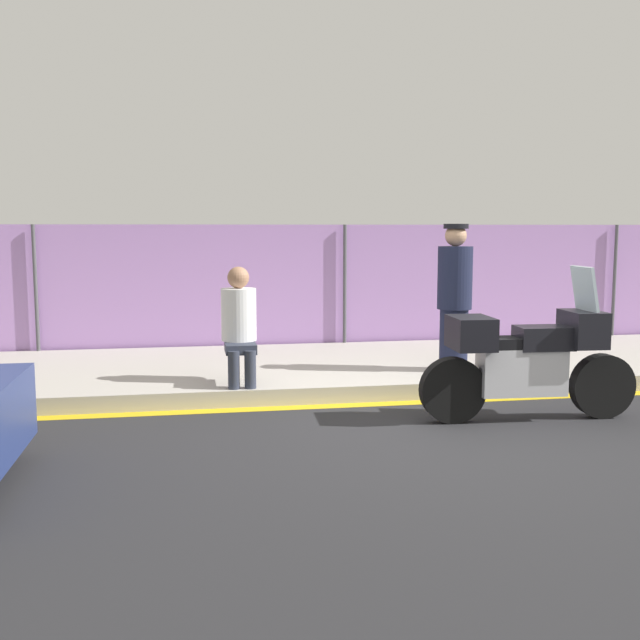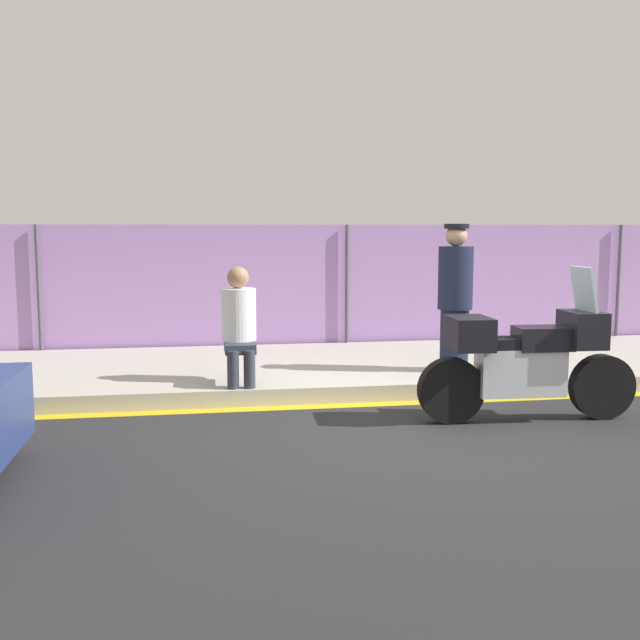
# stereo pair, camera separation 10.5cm
# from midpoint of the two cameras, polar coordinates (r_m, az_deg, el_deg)

# --- Properties ---
(ground_plane) EXTENTS (120.00, 120.00, 0.00)m
(ground_plane) POSITION_cam_midpoint_polar(r_m,az_deg,el_deg) (6.90, 9.23, -8.27)
(ground_plane) COLOR #262628
(sidewalk) EXTENTS (31.10, 2.97, 0.18)m
(sidewalk) POSITION_cam_midpoint_polar(r_m,az_deg,el_deg) (9.33, 4.15, -3.62)
(sidewalk) COLOR #ADA89E
(sidewalk) RESTS_ON ground_plane
(curb_paint_stripe) EXTENTS (31.10, 0.18, 0.01)m
(curb_paint_stripe) POSITION_cam_midpoint_polar(r_m,az_deg,el_deg) (7.86, 6.82, -6.31)
(curb_paint_stripe) COLOR gold
(curb_paint_stripe) RESTS_ON ground_plane
(storefront_fence) EXTENTS (29.55, 0.17, 1.86)m
(storefront_fence) POSITION_cam_midpoint_polar(r_m,az_deg,el_deg) (10.74, 2.24, 2.32)
(storefront_fence) COLOR #AD7FC6
(storefront_fence) RESTS_ON ground_plane
(motorcycle) EXTENTS (2.10, 0.56, 1.45)m
(motorcycle) POSITION_cam_midpoint_polar(r_m,az_deg,el_deg) (7.28, 15.85, -2.91)
(motorcycle) COLOR black
(motorcycle) RESTS_ON ground_plane
(officer_standing) EXTENTS (0.40, 0.40, 1.68)m
(officer_standing) POSITION_cam_midpoint_polar(r_m,az_deg,el_deg) (8.67, 10.60, 1.77)
(officer_standing) COLOR #191E38
(officer_standing) RESTS_ON sidewalk
(person_seated_on_curb) EXTENTS (0.37, 0.64, 1.23)m
(person_seated_on_curb) POSITION_cam_midpoint_polar(r_m,az_deg,el_deg) (7.94, -5.83, 0.06)
(person_seated_on_curb) COLOR #2D3342
(person_seated_on_curb) RESTS_ON sidewalk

